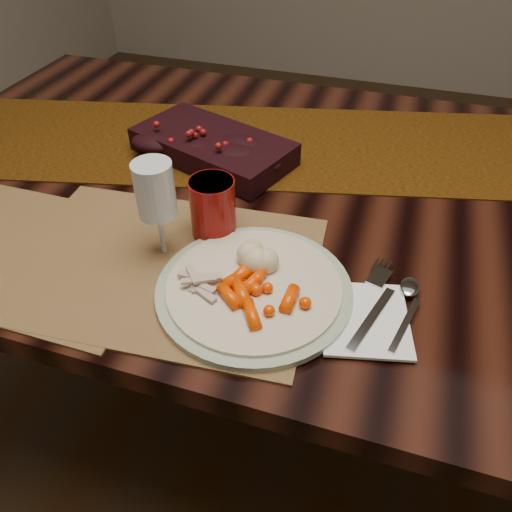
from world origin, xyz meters
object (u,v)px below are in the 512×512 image
(turkey_shreds, at_px, (198,284))
(wine_glass, at_px, (158,212))
(napkin, at_px, (365,319))
(centerpiece, at_px, (213,143))
(dinner_plate, at_px, (254,289))
(placemat_main, at_px, (164,265))
(dining_table, at_px, (303,317))
(mashed_potatoes, at_px, (254,251))
(red_cup, at_px, (213,208))
(baby_carrots, at_px, (256,294))

(turkey_shreds, distance_m, wine_glass, 0.13)
(turkey_shreds, distance_m, napkin, 0.25)
(centerpiece, xyz_separation_m, dinner_plate, (0.21, -0.36, -0.02))
(placemat_main, distance_m, dinner_plate, 0.16)
(dining_table, bearing_deg, wine_glass, -126.08)
(placemat_main, height_order, wine_glass, wine_glass)
(centerpiece, xyz_separation_m, turkey_shreds, (0.13, -0.39, -0.01))
(centerpiece, xyz_separation_m, mashed_potatoes, (0.19, -0.31, 0.00))
(red_cup, bearing_deg, dining_table, 55.41)
(napkin, height_order, wine_glass, wine_glass)
(wine_glass, bearing_deg, red_cup, 50.14)
(mashed_potatoes, bearing_deg, dinner_plate, -72.82)
(centerpiece, relative_size, red_cup, 3.16)
(placemat_main, distance_m, napkin, 0.33)
(mashed_potatoes, xyz_separation_m, turkey_shreds, (-0.06, -0.08, -0.01))
(dining_table, relative_size, centerpiece, 5.47)
(mashed_potatoes, height_order, red_cup, red_cup)
(centerpiece, xyz_separation_m, napkin, (0.37, -0.36, -0.03))
(centerpiece, xyz_separation_m, baby_carrots, (0.22, -0.39, -0.01))
(dining_table, distance_m, wine_glass, 0.57)
(dining_table, relative_size, mashed_potatoes, 23.67)
(centerpiece, relative_size, wine_glass, 1.94)
(centerpiece, bearing_deg, mashed_potatoes, -58.32)
(turkey_shreds, relative_size, napkin, 0.49)
(turkey_shreds, relative_size, red_cup, 0.67)
(red_cup, distance_m, wine_glass, 0.10)
(placemat_main, bearing_deg, wine_glass, 107.82)
(placemat_main, distance_m, wine_glass, 0.09)
(baby_carrots, xyz_separation_m, mashed_potatoes, (-0.03, 0.08, 0.01))
(centerpiece, xyz_separation_m, wine_glass, (0.04, -0.31, 0.05))
(dinner_plate, height_order, wine_glass, wine_glass)
(baby_carrots, distance_m, wine_glass, 0.20)
(dining_table, distance_m, centerpiece, 0.47)
(napkin, bearing_deg, wine_glass, 158.39)
(baby_carrots, bearing_deg, turkey_shreds, -177.91)
(placemat_main, bearing_deg, baby_carrots, -18.65)
(dining_table, height_order, napkin, napkin)
(centerpiece, height_order, dinner_plate, centerpiece)
(centerpiece, height_order, placemat_main, centerpiece)
(baby_carrots, relative_size, mashed_potatoes, 1.60)
(dinner_plate, height_order, baby_carrots, baby_carrots)
(baby_carrots, relative_size, wine_glass, 0.72)
(dining_table, distance_m, napkin, 0.52)
(mashed_potatoes, bearing_deg, napkin, -17.13)
(dining_table, xyz_separation_m, napkin, (0.14, -0.32, 0.38))
(dinner_plate, xyz_separation_m, turkey_shreds, (-0.08, -0.03, 0.01))
(centerpiece, height_order, red_cup, red_cup)
(baby_carrots, relative_size, red_cup, 1.17)
(dinner_plate, bearing_deg, wine_glass, 164.97)
(dining_table, relative_size, baby_carrots, 14.82)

